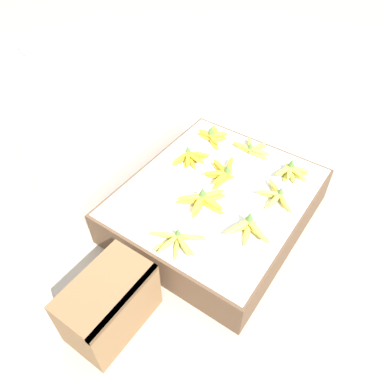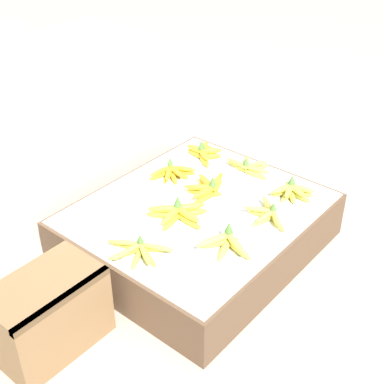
{
  "view_description": "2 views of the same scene",
  "coord_description": "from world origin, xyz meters",
  "px_view_note": "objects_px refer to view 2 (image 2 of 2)",
  "views": [
    {
      "loc": [
        -1.17,
        -0.66,
        1.56
      ],
      "look_at": [
        -0.1,
        0.08,
        0.25
      ],
      "focal_mm": 35.0,
      "sensor_mm": 36.0,
      "label": 1
    },
    {
      "loc": [
        -1.43,
        -1.16,
        1.49
      ],
      "look_at": [
        -0.01,
        0.02,
        0.29
      ],
      "focal_mm": 50.0,
      "sensor_mm": 36.0,
      "label": 2
    }
  ],
  "objects_px": {
    "banana_bunch_front_right": "(292,191)",
    "banana_bunch_middle_left": "(138,250)",
    "foam_tray_white": "(94,31)",
    "banana_bunch_front_midleft": "(226,243)",
    "glass_jar": "(9,49)",
    "banana_bunch_front_midright": "(268,214)",
    "banana_bunch_middle_midleft": "(178,213)",
    "banana_bunch_back_right": "(204,152)",
    "banana_bunch_back_midright": "(172,173)",
    "banana_bunch_middle_midright": "(208,188)",
    "banana_bunch_middle_right": "(249,166)",
    "wooden_crate": "(48,314)"
  },
  "relations": [
    {
      "from": "wooden_crate",
      "to": "banana_bunch_back_midright",
      "type": "relative_size",
      "value": 2.02
    },
    {
      "from": "banana_bunch_middle_left",
      "to": "glass_jar",
      "type": "height_order",
      "value": "glass_jar"
    },
    {
      "from": "banana_bunch_front_right",
      "to": "foam_tray_white",
      "type": "height_order",
      "value": "foam_tray_white"
    },
    {
      "from": "banana_bunch_middle_midleft",
      "to": "banana_bunch_back_midright",
      "type": "xyz_separation_m",
      "value": [
        0.23,
        0.24,
        -0.01
      ]
    },
    {
      "from": "banana_bunch_front_midleft",
      "to": "banana_bunch_middle_left",
      "type": "bearing_deg",
      "value": 135.8
    },
    {
      "from": "banana_bunch_middle_right",
      "to": "glass_jar",
      "type": "relative_size",
      "value": 1.2
    },
    {
      "from": "banana_bunch_front_right",
      "to": "glass_jar",
      "type": "relative_size",
      "value": 0.87
    },
    {
      "from": "foam_tray_white",
      "to": "banana_bunch_back_midright",
      "type": "bearing_deg",
      "value": -102.74
    },
    {
      "from": "banana_bunch_middle_left",
      "to": "glass_jar",
      "type": "relative_size",
      "value": 1.28
    },
    {
      "from": "banana_bunch_middle_midleft",
      "to": "banana_bunch_front_midright",
      "type": "bearing_deg",
      "value": -49.07
    },
    {
      "from": "banana_bunch_front_right",
      "to": "banana_bunch_middle_right",
      "type": "distance_m",
      "value": 0.27
    },
    {
      "from": "banana_bunch_front_midleft",
      "to": "banana_bunch_front_midright",
      "type": "bearing_deg",
      "value": -2.83
    },
    {
      "from": "banana_bunch_front_midright",
      "to": "banana_bunch_back_midright",
      "type": "distance_m",
      "value": 0.51
    },
    {
      "from": "banana_bunch_front_midleft",
      "to": "banana_bunch_middle_left",
      "type": "height_order",
      "value": "banana_bunch_front_midleft"
    },
    {
      "from": "wooden_crate",
      "to": "banana_bunch_middle_right",
      "type": "distance_m",
      "value": 1.13
    },
    {
      "from": "wooden_crate",
      "to": "banana_bunch_middle_left",
      "type": "bearing_deg",
      "value": -11.5
    },
    {
      "from": "banana_bunch_front_midright",
      "to": "banana_bunch_middle_left",
      "type": "distance_m",
      "value": 0.56
    },
    {
      "from": "banana_bunch_front_right",
      "to": "foam_tray_white",
      "type": "xyz_separation_m",
      "value": [
        -0.07,
        1.12,
        0.49
      ]
    },
    {
      "from": "banana_bunch_middle_left",
      "to": "banana_bunch_front_midleft",
      "type": "bearing_deg",
      "value": -44.2
    },
    {
      "from": "banana_bunch_middle_left",
      "to": "banana_bunch_middle_right",
      "type": "bearing_deg",
      "value": 2.7
    },
    {
      "from": "banana_bunch_front_right",
      "to": "banana_bunch_middle_left",
      "type": "relative_size",
      "value": 0.68
    },
    {
      "from": "banana_bunch_middle_left",
      "to": "foam_tray_white",
      "type": "height_order",
      "value": "foam_tray_white"
    },
    {
      "from": "glass_jar",
      "to": "banana_bunch_middle_right",
      "type": "bearing_deg",
      "value": -44.07
    },
    {
      "from": "glass_jar",
      "to": "banana_bunch_front_midright",
      "type": "bearing_deg",
      "value": -65.33
    },
    {
      "from": "banana_bunch_front_midright",
      "to": "banana_bunch_middle_right",
      "type": "bearing_deg",
      "value": 46.64
    },
    {
      "from": "banana_bunch_front_midright",
      "to": "banana_bunch_back_right",
      "type": "bearing_deg",
      "value": 66.52
    },
    {
      "from": "banana_bunch_middle_midleft",
      "to": "banana_bunch_front_right",
      "type": "bearing_deg",
      "value": -30.74
    },
    {
      "from": "banana_bunch_middle_midright",
      "to": "banana_bunch_middle_right",
      "type": "relative_size",
      "value": 1.08
    },
    {
      "from": "banana_bunch_front_midleft",
      "to": "glass_jar",
      "type": "xyz_separation_m",
      "value": [
        -0.18,
        0.95,
        0.58
      ]
    },
    {
      "from": "banana_bunch_middle_right",
      "to": "banana_bunch_back_midright",
      "type": "relative_size",
      "value": 1.24
    },
    {
      "from": "wooden_crate",
      "to": "banana_bunch_middle_right",
      "type": "relative_size",
      "value": 1.62
    },
    {
      "from": "banana_bunch_front_midright",
      "to": "banana_bunch_middle_right",
      "type": "height_order",
      "value": "same"
    },
    {
      "from": "banana_bunch_back_midright",
      "to": "banana_bunch_middle_midright",
      "type": "bearing_deg",
      "value": -91.01
    },
    {
      "from": "banana_bunch_back_right",
      "to": "glass_jar",
      "type": "distance_m",
      "value": 0.99
    },
    {
      "from": "banana_bunch_front_right",
      "to": "banana_bunch_back_right",
      "type": "relative_size",
      "value": 0.92
    },
    {
      "from": "banana_bunch_front_midleft",
      "to": "foam_tray_white",
      "type": "distance_m",
      "value": 1.29
    },
    {
      "from": "banana_bunch_front_midleft",
      "to": "banana_bunch_middle_midright",
      "type": "xyz_separation_m",
      "value": [
        0.25,
        0.29,
        0.0
      ]
    },
    {
      "from": "banana_bunch_front_midright",
      "to": "banana_bunch_back_right",
      "type": "xyz_separation_m",
      "value": [
        0.22,
        0.52,
        0.01
      ]
    },
    {
      "from": "banana_bunch_middle_left",
      "to": "banana_bunch_middle_midleft",
      "type": "xyz_separation_m",
      "value": [
        0.26,
        0.03,
        0.01
      ]
    },
    {
      "from": "banana_bunch_back_midright",
      "to": "foam_tray_white",
      "type": "xyz_separation_m",
      "value": [
        0.14,
        0.62,
        0.5
      ]
    },
    {
      "from": "banana_bunch_middle_midleft",
      "to": "glass_jar",
      "type": "xyz_separation_m",
      "value": [
        -0.2,
        0.69,
        0.58
      ]
    },
    {
      "from": "wooden_crate",
      "to": "banana_bunch_back_midright",
      "type": "height_order",
      "value": "banana_bunch_back_midright"
    },
    {
      "from": "wooden_crate",
      "to": "banana_bunch_front_midleft",
      "type": "relative_size",
      "value": 1.86
    },
    {
      "from": "wooden_crate",
      "to": "banana_bunch_front_midleft",
      "type": "xyz_separation_m",
      "value": [
        0.6,
        -0.3,
        0.1
      ]
    },
    {
      "from": "banana_bunch_middle_right",
      "to": "banana_bunch_front_midright",
      "type": "bearing_deg",
      "value": -133.36
    },
    {
      "from": "banana_bunch_front_midleft",
      "to": "banana_bunch_back_right",
      "type": "relative_size",
      "value": 1.1
    },
    {
      "from": "banana_bunch_front_midleft",
      "to": "banana_bunch_middle_left",
      "type": "relative_size",
      "value": 0.82
    },
    {
      "from": "wooden_crate",
      "to": "banana_bunch_middle_left",
      "type": "xyz_separation_m",
      "value": [
        0.37,
        -0.07,
        0.09
      ]
    },
    {
      "from": "banana_bunch_front_midleft",
      "to": "banana_bunch_front_right",
      "type": "xyz_separation_m",
      "value": [
        0.47,
        -0.0,
        -0.0
      ]
    },
    {
      "from": "banana_bunch_front_right",
      "to": "banana_bunch_back_midright",
      "type": "bearing_deg",
      "value": 112.73
    }
  ]
}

